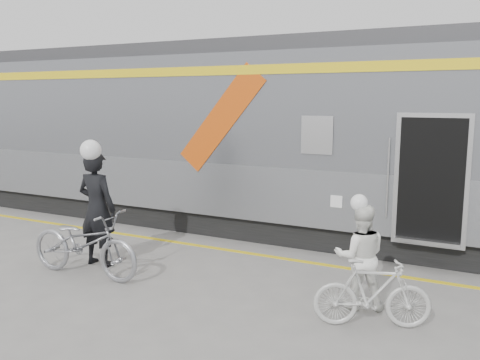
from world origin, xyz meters
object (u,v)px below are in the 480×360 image
Objects in this scene: man at (97,208)px; bicycle_right at (372,294)px; bicycle_left at (84,243)px; woman at (360,256)px.

bicycle_right is (4.86, -0.32, -0.57)m from man.
bicycle_left is at bearing 71.82° from bicycle_right.
woman is 0.99× the size of bicycle_right.
man is 0.74m from bicycle_left.
bicycle_left is 4.66m from bicycle_right.
bicycle_left is at bearing -10.86° from woman.
man is 4.90m from bicycle_right.
woman is at bearing 7.56° from bicycle_right.
bicycle_left is 4.43m from woman.
woman reaches higher than bicycle_right.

